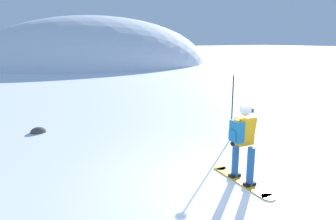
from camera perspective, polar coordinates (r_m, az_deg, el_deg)
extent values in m
plane|color=white|center=(6.69, 12.24, -13.85)|extent=(300.00, 300.00, 0.00)
ellipsoid|color=silver|center=(42.67, -13.24, 8.36)|extent=(29.27, 26.34, 12.11)
cube|color=orange|center=(6.99, 13.37, -12.59)|extent=(0.31, 1.56, 0.02)
cylinder|color=orange|center=(7.55, 9.50, -10.48)|extent=(0.28, 0.28, 0.02)
cylinder|color=orange|center=(6.49, 17.95, -14.98)|extent=(0.28, 0.28, 0.02)
cube|color=black|center=(7.14, 12.12, -11.60)|extent=(0.25, 0.14, 0.06)
cube|color=black|center=(6.82, 14.71, -12.98)|extent=(0.25, 0.14, 0.06)
cylinder|color=#235699|center=(7.00, 12.27, -8.76)|extent=(0.15, 0.15, 0.82)
cylinder|color=#235699|center=(6.66, 14.90, -10.02)|extent=(0.15, 0.15, 0.82)
cube|color=#F4A314|center=(6.60, 13.86, -3.73)|extent=(0.36, 0.23, 0.58)
cylinder|color=#F4A314|center=(6.46, 12.31, -4.02)|extent=(0.10, 0.18, 0.57)
cylinder|color=#F4A314|center=(6.75, 15.35, -3.46)|extent=(0.10, 0.18, 0.57)
sphere|color=black|center=(6.55, 11.85, -6.05)|extent=(0.11, 0.11, 0.11)
sphere|color=black|center=(6.86, 15.12, -5.36)|extent=(0.11, 0.11, 0.11)
cube|color=teal|center=(6.47, 12.52, -3.81)|extent=(0.19, 0.28, 0.44)
cube|color=teal|center=(6.43, 11.80, -4.62)|extent=(0.06, 0.20, 0.20)
sphere|color=#9E7051|center=(6.50, 14.06, -0.13)|extent=(0.21, 0.21, 0.21)
sphere|color=silver|center=(6.49, 14.07, 0.12)|extent=(0.25, 0.25, 0.25)
cube|color=navy|center=(6.58, 14.91, -0.02)|extent=(0.03, 0.17, 0.08)
cylinder|color=black|center=(9.53, 11.70, 0.30)|extent=(0.04, 0.04, 1.92)
cylinder|color=orange|center=(9.39, 11.91, 4.95)|extent=(0.20, 0.20, 0.02)
cone|color=black|center=(9.37, 11.97, 6.28)|extent=(0.04, 0.04, 0.08)
ellipsoid|color=#4C4742|center=(11.08, -22.70, -3.82)|extent=(0.51, 0.43, 0.36)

